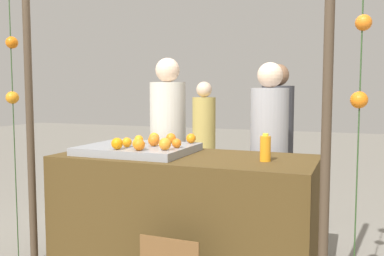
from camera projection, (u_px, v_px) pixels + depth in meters
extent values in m
cube|color=#4C3819|center=(185.00, 212.00, 3.25)|extent=(1.97, 0.87, 0.89)
cube|color=gray|center=(138.00, 149.00, 3.35)|extent=(0.84, 0.71, 0.06)
sphere|color=orange|center=(139.00, 140.00, 3.43)|extent=(0.07, 0.07, 0.07)
sphere|color=orange|center=(154.00, 138.00, 3.50)|extent=(0.09, 0.09, 0.09)
sphere|color=orange|center=(171.00, 138.00, 3.49)|extent=(0.08, 0.08, 0.08)
sphere|color=orange|center=(138.00, 144.00, 3.12)|extent=(0.08, 0.08, 0.08)
sphere|color=orange|center=(191.00, 138.00, 3.48)|extent=(0.08, 0.08, 0.08)
sphere|color=orange|center=(117.00, 144.00, 3.11)|extent=(0.09, 0.09, 0.09)
sphere|color=orange|center=(127.00, 142.00, 3.23)|extent=(0.08, 0.08, 0.08)
sphere|color=orange|center=(177.00, 143.00, 3.19)|extent=(0.07, 0.07, 0.07)
sphere|color=orange|center=(165.00, 144.00, 3.07)|extent=(0.09, 0.09, 0.09)
sphere|color=orange|center=(154.00, 140.00, 3.30)|extent=(0.09, 0.09, 0.09)
sphere|color=orange|center=(139.00, 145.00, 3.05)|extent=(0.09, 0.09, 0.09)
cylinder|color=orange|center=(265.00, 149.00, 2.93)|extent=(0.08, 0.08, 0.18)
cylinder|color=yellow|center=(266.00, 135.00, 2.93)|extent=(0.04, 0.04, 0.02)
cylinder|color=beige|center=(168.00, 159.00, 4.01)|extent=(0.34, 0.34, 1.47)
sphere|color=beige|center=(168.00, 70.00, 3.93)|extent=(0.23, 0.23, 0.23)
cylinder|color=#99999E|center=(269.00, 169.00, 3.68)|extent=(0.33, 0.33, 1.41)
sphere|color=beige|center=(270.00, 75.00, 3.61)|extent=(0.22, 0.22, 0.22)
cylinder|color=tan|center=(204.00, 147.00, 5.52)|extent=(0.30, 0.30, 1.31)
sphere|color=beige|center=(204.00, 89.00, 5.45)|extent=(0.20, 0.20, 0.20)
cylinder|color=#333338|center=(277.00, 155.00, 4.38)|extent=(0.33, 0.33, 1.44)
sphere|color=brown|center=(278.00, 75.00, 4.31)|extent=(0.23, 0.23, 0.23)
cylinder|color=#473828|center=(30.00, 120.00, 3.14)|extent=(0.06, 0.06, 2.34)
cylinder|color=#473828|center=(326.00, 129.00, 2.36)|extent=(0.06, 0.06, 2.34)
cylinder|color=#2D4C23|center=(14.00, 124.00, 3.21)|extent=(0.01, 0.01, 2.27)
sphere|color=orange|center=(12.00, 43.00, 3.17)|extent=(0.09, 0.09, 0.09)
sphere|color=orange|center=(12.00, 98.00, 3.21)|extent=(0.10, 0.10, 0.10)
cylinder|color=#2D4C23|center=(358.00, 137.00, 2.31)|extent=(0.01, 0.01, 2.27)
sphere|color=orange|center=(364.00, 23.00, 2.25)|extent=(0.09, 0.09, 0.09)
sphere|color=orange|center=(359.00, 100.00, 2.29)|extent=(0.09, 0.09, 0.09)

